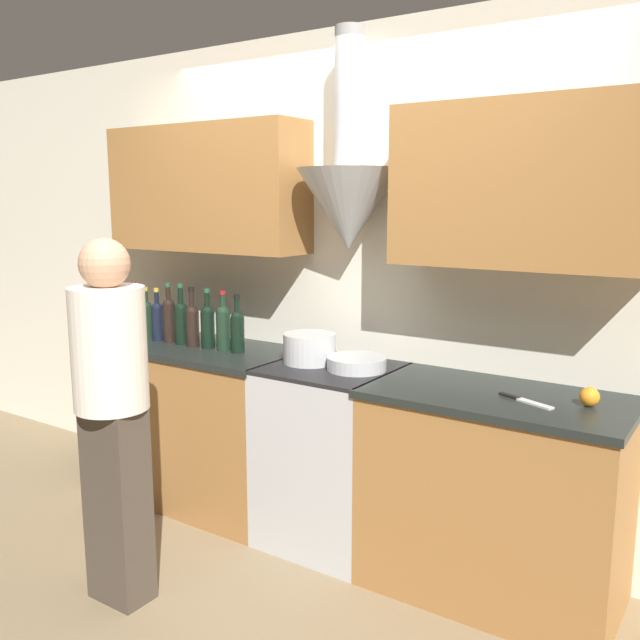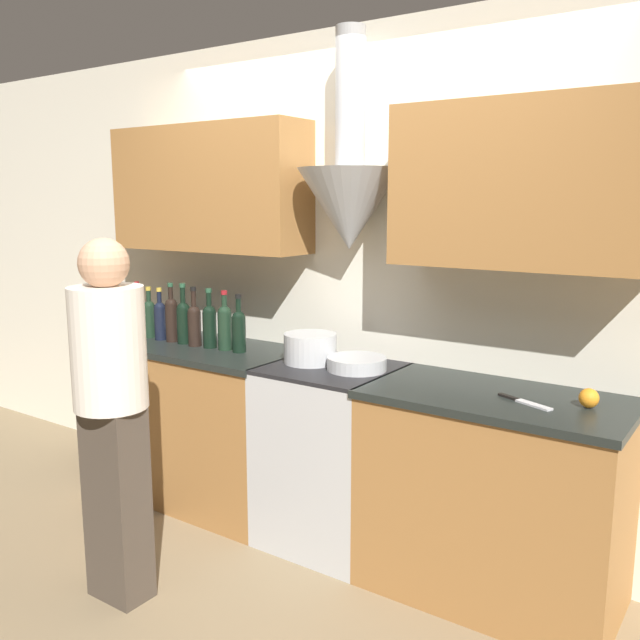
{
  "view_description": "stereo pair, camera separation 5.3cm",
  "coord_description": "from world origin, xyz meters",
  "px_view_note": "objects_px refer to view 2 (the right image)",
  "views": [
    {
      "loc": [
        1.76,
        -2.43,
        1.74
      ],
      "look_at": [
        0.0,
        0.22,
        1.17
      ],
      "focal_mm": 38.0,
      "sensor_mm": 36.0,
      "label": 1
    },
    {
      "loc": [
        1.81,
        -2.4,
        1.74
      ],
      "look_at": [
        0.0,
        0.22,
        1.17
      ],
      "focal_mm": 38.0,
      "sensor_mm": 36.0,
      "label": 2
    }
  ],
  "objects_px": {
    "wine_bottle_3": "(160,318)",
    "wine_bottle_7": "(210,324)",
    "mixing_bowl": "(357,363)",
    "wine_bottle_4": "(171,317)",
    "wine_bottle_1": "(138,314)",
    "wine_bottle_2": "(149,317)",
    "stove_range": "(331,454)",
    "orange_fruit": "(589,398)",
    "wine_bottle_6": "(194,323)",
    "wine_bottle_8": "(225,325)",
    "wine_bottle_0": "(128,314)",
    "wine_bottle_5": "(184,320)",
    "stock_pot": "(310,348)",
    "wine_bottle_9": "(239,329)",
    "person_foreground_left": "(112,404)"
  },
  "relations": [
    {
      "from": "wine_bottle_3",
      "to": "wine_bottle_7",
      "type": "relative_size",
      "value": 0.93
    },
    {
      "from": "mixing_bowl",
      "to": "wine_bottle_4",
      "type": "bearing_deg",
      "value": -178.2
    },
    {
      "from": "wine_bottle_1",
      "to": "wine_bottle_2",
      "type": "relative_size",
      "value": 1.08
    },
    {
      "from": "stove_range",
      "to": "orange_fruit",
      "type": "height_order",
      "value": "orange_fruit"
    },
    {
      "from": "wine_bottle_4",
      "to": "mixing_bowl",
      "type": "xyz_separation_m",
      "value": [
        1.24,
        0.04,
        -0.11
      ]
    },
    {
      "from": "stove_range",
      "to": "wine_bottle_4",
      "type": "height_order",
      "value": "wine_bottle_4"
    },
    {
      "from": "wine_bottle_6",
      "to": "wine_bottle_8",
      "type": "distance_m",
      "value": 0.21
    },
    {
      "from": "stove_range",
      "to": "wine_bottle_0",
      "type": "height_order",
      "value": "wine_bottle_0"
    },
    {
      "from": "stove_range",
      "to": "wine_bottle_2",
      "type": "relative_size",
      "value": 3.01
    },
    {
      "from": "wine_bottle_7",
      "to": "wine_bottle_8",
      "type": "relative_size",
      "value": 1.01
    },
    {
      "from": "stove_range",
      "to": "wine_bottle_4",
      "type": "xyz_separation_m",
      "value": [
        -1.1,
        -0.02,
        0.6
      ]
    },
    {
      "from": "wine_bottle_5",
      "to": "wine_bottle_6",
      "type": "distance_m",
      "value": 0.1
    },
    {
      "from": "mixing_bowl",
      "to": "orange_fruit",
      "type": "distance_m",
      "value": 1.08
    },
    {
      "from": "wine_bottle_0",
      "to": "wine_bottle_3",
      "type": "height_order",
      "value": "wine_bottle_3"
    },
    {
      "from": "wine_bottle_8",
      "to": "mixing_bowl",
      "type": "bearing_deg",
      "value": 1.91
    },
    {
      "from": "wine_bottle_0",
      "to": "stock_pot",
      "type": "xyz_separation_m",
      "value": [
        1.36,
        0.02,
        -0.05
      ]
    },
    {
      "from": "wine_bottle_8",
      "to": "wine_bottle_5",
      "type": "bearing_deg",
      "value": -178.33
    },
    {
      "from": "wine_bottle_9",
      "to": "stock_pot",
      "type": "bearing_deg",
      "value": 2.96
    },
    {
      "from": "wine_bottle_8",
      "to": "orange_fruit",
      "type": "distance_m",
      "value": 1.91
    },
    {
      "from": "wine_bottle_4",
      "to": "wine_bottle_7",
      "type": "distance_m",
      "value": 0.3
    },
    {
      "from": "stock_pot",
      "to": "orange_fruit",
      "type": "relative_size",
      "value": 3.41
    },
    {
      "from": "wine_bottle_8",
      "to": "orange_fruit",
      "type": "xyz_separation_m",
      "value": [
        1.91,
        0.04,
        -0.1
      ]
    },
    {
      "from": "wine_bottle_8",
      "to": "wine_bottle_9",
      "type": "height_order",
      "value": "wine_bottle_8"
    },
    {
      "from": "wine_bottle_6",
      "to": "stock_pot",
      "type": "distance_m",
      "value": 0.77
    },
    {
      "from": "wine_bottle_5",
      "to": "wine_bottle_8",
      "type": "bearing_deg",
      "value": 1.67
    },
    {
      "from": "wine_bottle_5",
      "to": "wine_bottle_6",
      "type": "relative_size",
      "value": 1.03
    },
    {
      "from": "person_foreground_left",
      "to": "stove_range",
      "type": "bearing_deg",
      "value": 62.77
    },
    {
      "from": "wine_bottle_3",
      "to": "mixing_bowl",
      "type": "distance_m",
      "value": 1.34
    },
    {
      "from": "wine_bottle_4",
      "to": "wine_bottle_9",
      "type": "relative_size",
      "value": 1.09
    },
    {
      "from": "wine_bottle_4",
      "to": "stock_pot",
      "type": "height_order",
      "value": "wine_bottle_4"
    },
    {
      "from": "wine_bottle_1",
      "to": "wine_bottle_0",
      "type": "bearing_deg",
      "value": 179.93
    },
    {
      "from": "wine_bottle_3",
      "to": "mixing_bowl",
      "type": "height_order",
      "value": "wine_bottle_3"
    },
    {
      "from": "wine_bottle_9",
      "to": "orange_fruit",
      "type": "distance_m",
      "value": 1.81
    },
    {
      "from": "wine_bottle_6",
      "to": "orange_fruit",
      "type": "height_order",
      "value": "wine_bottle_6"
    },
    {
      "from": "wine_bottle_4",
      "to": "person_foreground_left",
      "type": "height_order",
      "value": "person_foreground_left"
    },
    {
      "from": "wine_bottle_1",
      "to": "wine_bottle_3",
      "type": "bearing_deg",
      "value": -3.19
    },
    {
      "from": "wine_bottle_2",
      "to": "stock_pot",
      "type": "xyz_separation_m",
      "value": [
        1.17,
        0.03,
        -0.05
      ]
    },
    {
      "from": "wine_bottle_1",
      "to": "wine_bottle_9",
      "type": "relative_size",
      "value": 1.04
    },
    {
      "from": "wine_bottle_8",
      "to": "orange_fruit",
      "type": "height_order",
      "value": "wine_bottle_8"
    },
    {
      "from": "wine_bottle_8",
      "to": "wine_bottle_7",
      "type": "bearing_deg",
      "value": -176.42
    },
    {
      "from": "stove_range",
      "to": "wine_bottle_5",
      "type": "distance_m",
      "value": 1.17
    },
    {
      "from": "stove_range",
      "to": "wine_bottle_9",
      "type": "height_order",
      "value": "wine_bottle_9"
    },
    {
      "from": "wine_bottle_5",
      "to": "stock_pot",
      "type": "xyz_separation_m",
      "value": [
        0.87,
        0.03,
        -0.06
      ]
    },
    {
      "from": "wine_bottle_6",
      "to": "wine_bottle_4",
      "type": "bearing_deg",
      "value": 176.7
    },
    {
      "from": "stock_pot",
      "to": "wine_bottle_7",
      "type": "bearing_deg",
      "value": -177.39
    },
    {
      "from": "wine_bottle_1",
      "to": "wine_bottle_7",
      "type": "xyz_separation_m",
      "value": [
        0.6,
        -0.01,
        0.01
      ]
    },
    {
      "from": "stock_pot",
      "to": "person_foreground_left",
      "type": "relative_size",
      "value": 0.17
    },
    {
      "from": "stove_range",
      "to": "wine_bottle_6",
      "type": "bearing_deg",
      "value": -177.72
    },
    {
      "from": "wine_bottle_0",
      "to": "wine_bottle_4",
      "type": "xyz_separation_m",
      "value": [
        0.4,
        -0.01,
        0.02
      ]
    },
    {
      "from": "wine_bottle_2",
      "to": "person_foreground_left",
      "type": "xyz_separation_m",
      "value": [
        0.81,
        -0.94,
        -0.16
      ]
    }
  ]
}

